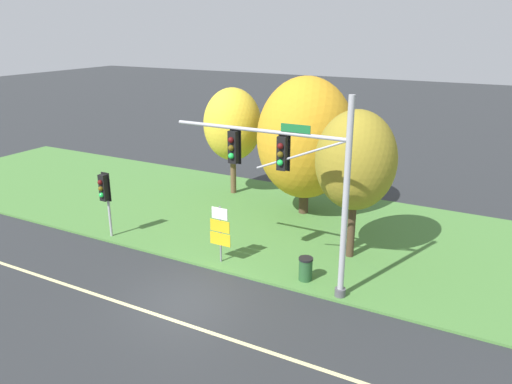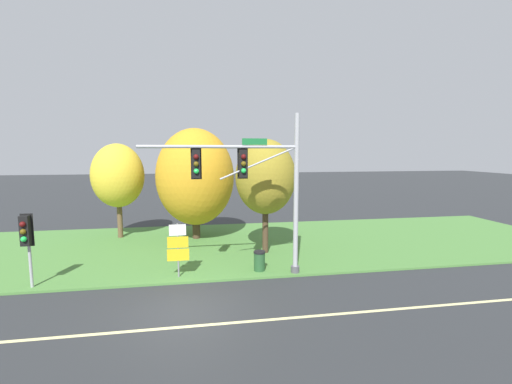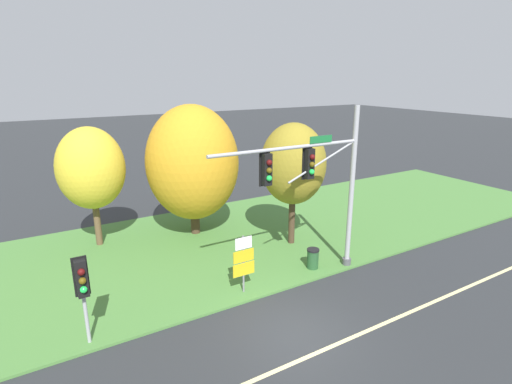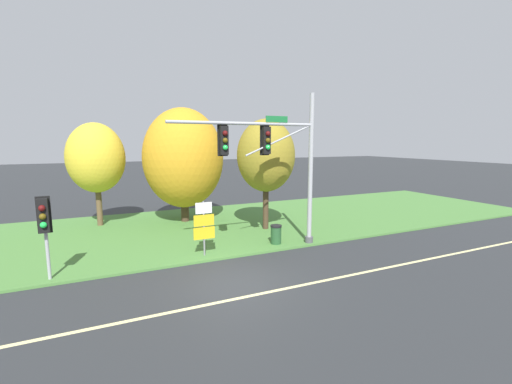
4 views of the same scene
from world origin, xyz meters
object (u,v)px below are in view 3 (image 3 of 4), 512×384
Objects in this scene: traffic_signal_mast at (319,178)px; route_sign_post at (244,260)px; tree_behind_signpost at (293,164)px; tree_nearest_road at (91,169)px; pedestrian_signal_near_kerb at (82,283)px; tree_left_of_mast at (193,163)px; trash_bin at (313,258)px.

traffic_signal_mast reaches higher than route_sign_post.
tree_behind_signpost is (4.56, 3.08, 2.76)m from route_sign_post.
tree_nearest_road is at bearing 117.41° from route_sign_post.
route_sign_post is at bearing 3.18° from pedestrian_signal_near_kerb.
tree_left_of_mast is 7.58× the size of trash_bin.
tree_behind_signpost is (10.48, 3.41, 1.96)m from pedestrian_signal_near_kerb.
tree_behind_signpost is at bearing -45.38° from tree_left_of_mast.
traffic_signal_mast is at bearing -117.50° from trash_bin.
pedestrian_signal_near_kerb reaches higher than trash_bin.
pedestrian_signal_near_kerb is 10.02m from tree_left_of_mast.
traffic_signal_mast reaches higher than trash_bin.
pedestrian_signal_near_kerb is 0.49× the size of tree_behind_signpost.
pedestrian_signal_near_kerb is at bearing -176.82° from route_sign_post.
traffic_signal_mast is 2.98× the size of route_sign_post.
tree_left_of_mast is at bearing 110.33° from traffic_signal_mast.
tree_left_of_mast is at bearing 113.78° from trash_bin.
route_sign_post is at bearing -176.43° from trash_bin.
tree_nearest_road is 5.03m from tree_left_of_mast.
tree_nearest_road is 10.00m from tree_behind_signpost.
trash_bin is (3.71, 0.23, -0.97)m from route_sign_post.
tree_behind_signpost is (3.79, -3.84, 0.23)m from tree_left_of_mast.
route_sign_post is (5.92, 0.33, -0.81)m from pedestrian_signal_near_kerb.
tree_nearest_road is 0.87× the size of tree_left_of_mast.
pedestrian_signal_near_kerb is (-9.36, -0.03, -2.13)m from traffic_signal_mast.
tree_left_of_mast reaches higher than tree_behind_signpost.
traffic_signal_mast is 1.03× the size of tree_left_of_mast.
tree_behind_signpost reaches higher than route_sign_post.
tree_nearest_road is 6.56× the size of trash_bin.
tree_behind_signpost is 4.77m from trash_bin.
tree_left_of_mast is (6.69, 7.25, 1.73)m from pedestrian_signal_near_kerb.
tree_behind_signpost is at bearing 34.05° from route_sign_post.
tree_nearest_road is 0.97× the size of tree_behind_signpost.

